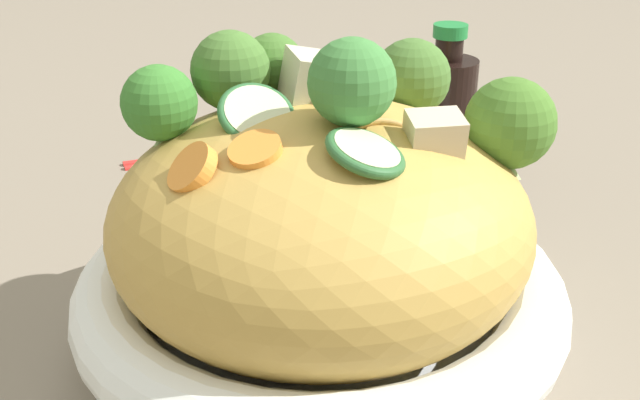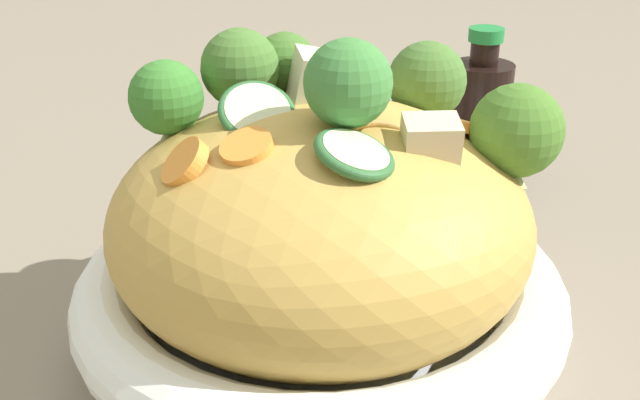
# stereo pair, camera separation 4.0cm
# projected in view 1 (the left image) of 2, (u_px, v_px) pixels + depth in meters

# --- Properties ---
(ground_plane) EXTENTS (3.00, 3.00, 0.00)m
(ground_plane) POSITION_uv_depth(u_px,v_px,m) (320.00, 343.00, 0.44)
(ground_plane) COLOR gray
(serving_bowl) EXTENTS (0.27, 0.27, 0.05)m
(serving_bowl) POSITION_uv_depth(u_px,v_px,m) (320.00, 301.00, 0.43)
(serving_bowl) COLOR white
(serving_bowl) RESTS_ON ground_plane
(noodle_heap) EXTENTS (0.22, 0.22, 0.12)m
(noodle_heap) POSITION_uv_depth(u_px,v_px,m) (320.00, 221.00, 0.41)
(noodle_heap) COLOR #BD9646
(noodle_heap) RESTS_ON serving_bowl
(broccoli_florets) EXTENTS (0.20, 0.18, 0.08)m
(broccoli_florets) POSITION_uv_depth(u_px,v_px,m) (347.00, 91.00, 0.41)
(broccoli_florets) COLOR #9CB66D
(broccoli_florets) RESTS_ON serving_bowl
(carrot_coins) EXTENTS (0.17, 0.07, 0.03)m
(carrot_coins) POSITION_uv_depth(u_px,v_px,m) (313.00, 144.00, 0.37)
(carrot_coins) COLOR orange
(carrot_coins) RESTS_ON serving_bowl
(zucchini_slices) EXTENTS (0.10, 0.11, 0.04)m
(zucchini_slices) POSITION_uv_depth(u_px,v_px,m) (328.00, 115.00, 0.38)
(zucchini_slices) COLOR beige
(zucchini_slices) RESTS_ON serving_bowl
(chicken_chunks) EXTENTS (0.05, 0.12, 0.04)m
(chicken_chunks) POSITION_uv_depth(u_px,v_px,m) (342.00, 94.00, 0.40)
(chicken_chunks) COLOR beige
(chicken_chunks) RESTS_ON serving_bowl
(soy_sauce_bottle) EXTENTS (0.05, 0.05, 0.13)m
(soy_sauce_bottle) POSITION_uv_depth(u_px,v_px,m) (444.00, 115.00, 0.63)
(soy_sauce_bottle) COLOR black
(soy_sauce_bottle) RESTS_ON ground_plane
(chopsticks_pair) EXTENTS (0.19, 0.09, 0.01)m
(chopsticks_pair) POSITION_uv_depth(u_px,v_px,m) (236.00, 148.00, 0.70)
(chopsticks_pair) COLOR red
(chopsticks_pair) RESTS_ON ground_plane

